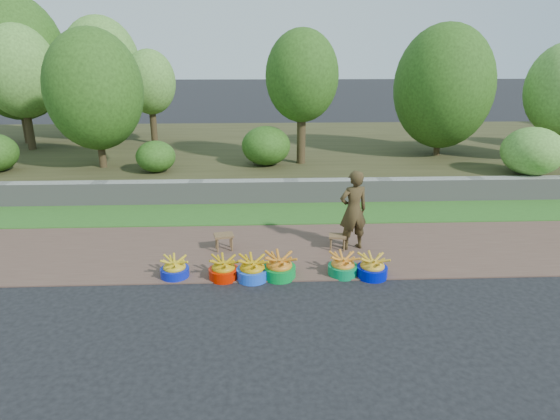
{
  "coord_description": "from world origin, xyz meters",
  "views": [
    {
      "loc": [
        -0.7,
        -6.53,
        3.38
      ],
      "look_at": [
        -0.37,
        1.3,
        0.75
      ],
      "focal_mm": 30.0,
      "sensor_mm": 36.0,
      "label": 1
    }
  ],
  "objects_px": {
    "basin_f": "(372,268)",
    "stool_left": "(224,237)",
    "basin_a": "(175,269)",
    "basin_c": "(252,270)",
    "basin_e": "(343,266)",
    "basin_b": "(224,269)",
    "stool_right": "(338,238)",
    "vendor_woman": "(353,210)",
    "basin_d": "(279,267)"
  },
  "relations": [
    {
      "from": "basin_f",
      "to": "stool_left",
      "type": "distance_m",
      "value": 2.68
    },
    {
      "from": "stool_right",
      "to": "basin_b",
      "type": "bearing_deg",
      "value": -152.37
    },
    {
      "from": "basin_a",
      "to": "stool_left",
      "type": "bearing_deg",
      "value": 55.38
    },
    {
      "from": "basin_e",
      "to": "basin_a",
      "type": "bearing_deg",
      "value": 179.45
    },
    {
      "from": "stool_right",
      "to": "vendor_woman",
      "type": "distance_m",
      "value": 0.58
    },
    {
      "from": "stool_right",
      "to": "basin_a",
      "type": "bearing_deg",
      "value": -160.59
    },
    {
      "from": "basin_d",
      "to": "vendor_woman",
      "type": "distance_m",
      "value": 1.82
    },
    {
      "from": "basin_a",
      "to": "basin_f",
      "type": "xyz_separation_m",
      "value": [
        3.13,
        -0.11,
        0.01
      ]
    },
    {
      "from": "basin_c",
      "to": "stool_right",
      "type": "relative_size",
      "value": 1.46
    },
    {
      "from": "basin_a",
      "to": "vendor_woman",
      "type": "bearing_deg",
      "value": 18.48
    },
    {
      "from": "basin_a",
      "to": "basin_c",
      "type": "xyz_separation_m",
      "value": [
        1.23,
        -0.11,
        0.02
      ]
    },
    {
      "from": "basin_b",
      "to": "stool_left",
      "type": "relative_size",
      "value": 1.23
    },
    {
      "from": "basin_e",
      "to": "basin_b",
      "type": "bearing_deg",
      "value": -178.85
    },
    {
      "from": "basin_b",
      "to": "stool_right",
      "type": "relative_size",
      "value": 1.38
    },
    {
      "from": "basin_f",
      "to": "basin_c",
      "type": "bearing_deg",
      "value": 179.99
    },
    {
      "from": "basin_a",
      "to": "basin_f",
      "type": "distance_m",
      "value": 3.13
    },
    {
      "from": "basin_c",
      "to": "basin_e",
      "type": "bearing_deg",
      "value": 3.52
    },
    {
      "from": "basin_f",
      "to": "basin_e",
      "type": "bearing_deg",
      "value": 168.89
    },
    {
      "from": "basin_e",
      "to": "basin_f",
      "type": "relative_size",
      "value": 0.98
    },
    {
      "from": "basin_b",
      "to": "basin_f",
      "type": "xyz_separation_m",
      "value": [
        2.35,
        -0.05,
        0.0
      ]
    },
    {
      "from": "basin_a",
      "to": "basin_d",
      "type": "xyz_separation_m",
      "value": [
        1.66,
        -0.06,
        0.02
      ]
    },
    {
      "from": "basin_d",
      "to": "vendor_woman",
      "type": "relative_size",
      "value": 0.36
    },
    {
      "from": "basin_c",
      "to": "stool_right",
      "type": "distance_m",
      "value": 1.87
    },
    {
      "from": "basin_a",
      "to": "basin_b",
      "type": "bearing_deg",
      "value": -4.68
    },
    {
      "from": "basin_c",
      "to": "basin_e",
      "type": "xyz_separation_m",
      "value": [
        1.45,
        0.09,
        -0.01
      ]
    },
    {
      "from": "basin_c",
      "to": "basin_a",
      "type": "bearing_deg",
      "value": 174.68
    },
    {
      "from": "basin_b",
      "to": "stool_right",
      "type": "xyz_separation_m",
      "value": [
        1.97,
        1.03,
        0.08
      ]
    },
    {
      "from": "basin_b",
      "to": "basin_a",
      "type": "bearing_deg",
      "value": 175.32
    },
    {
      "from": "vendor_woman",
      "to": "basin_f",
      "type": "bearing_deg",
      "value": 81.23
    },
    {
      "from": "basin_a",
      "to": "basin_c",
      "type": "relative_size",
      "value": 0.91
    },
    {
      "from": "basin_c",
      "to": "basin_f",
      "type": "xyz_separation_m",
      "value": [
        1.9,
        -0.0,
        -0.0
      ]
    },
    {
      "from": "basin_e",
      "to": "vendor_woman",
      "type": "relative_size",
      "value": 0.33
    },
    {
      "from": "basin_c",
      "to": "stool_right",
      "type": "bearing_deg",
      "value": 35.48
    },
    {
      "from": "basin_a",
      "to": "basin_d",
      "type": "distance_m",
      "value": 1.66
    },
    {
      "from": "basin_a",
      "to": "stool_left",
      "type": "xyz_separation_m",
      "value": [
        0.71,
        1.03,
        0.11
      ]
    },
    {
      "from": "basin_f",
      "to": "stool_left",
      "type": "bearing_deg",
      "value": 154.78
    },
    {
      "from": "basin_b",
      "to": "stool_right",
      "type": "bearing_deg",
      "value": 27.63
    },
    {
      "from": "basin_b",
      "to": "basin_e",
      "type": "xyz_separation_m",
      "value": [
        1.9,
        0.04,
        0.0
      ]
    },
    {
      "from": "basin_f",
      "to": "basin_a",
      "type": "bearing_deg",
      "value": 177.9
    },
    {
      "from": "basin_e",
      "to": "stool_right",
      "type": "bearing_deg",
      "value": 85.85
    },
    {
      "from": "basin_d",
      "to": "stool_right",
      "type": "distance_m",
      "value": 1.5
    },
    {
      "from": "basin_e",
      "to": "stool_right",
      "type": "height_order",
      "value": "basin_e"
    },
    {
      "from": "basin_c",
      "to": "basin_e",
      "type": "relative_size",
      "value": 1.05
    },
    {
      "from": "basin_c",
      "to": "stool_left",
      "type": "relative_size",
      "value": 1.3
    },
    {
      "from": "basin_a",
      "to": "basin_f",
      "type": "relative_size",
      "value": 0.93
    },
    {
      "from": "basin_c",
      "to": "basin_f",
      "type": "relative_size",
      "value": 1.02
    },
    {
      "from": "basin_a",
      "to": "basin_e",
      "type": "relative_size",
      "value": 0.95
    },
    {
      "from": "basin_e",
      "to": "stool_left",
      "type": "relative_size",
      "value": 1.24
    },
    {
      "from": "basin_b",
      "to": "vendor_woman",
      "type": "bearing_deg",
      "value": 25.58
    },
    {
      "from": "basin_f",
      "to": "vendor_woman",
      "type": "height_order",
      "value": "vendor_woman"
    }
  ]
}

